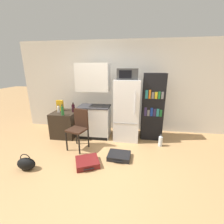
# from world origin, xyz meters

# --- Properties ---
(ground_plane) EXTENTS (24.00, 24.00, 0.00)m
(ground_plane) POSITION_xyz_m (0.00, 0.00, 0.00)
(ground_plane) COLOR tan
(wall_back) EXTENTS (6.40, 0.10, 2.66)m
(wall_back) POSITION_xyz_m (0.20, 2.00, 1.33)
(wall_back) COLOR silver
(wall_back) RESTS_ON ground_plane
(side_table) EXTENTS (0.64, 0.71, 0.71)m
(side_table) POSITION_xyz_m (-1.42, 1.25, 0.35)
(side_table) COLOR #2D2319
(side_table) RESTS_ON ground_plane
(kitchen_hutch) EXTENTS (0.86, 0.56, 2.01)m
(kitchen_hutch) POSITION_xyz_m (-0.57, 1.33, 0.93)
(kitchen_hutch) COLOR silver
(kitchen_hutch) RESTS_ON ground_plane
(refrigerator) EXTENTS (0.65, 0.62, 1.61)m
(refrigerator) POSITION_xyz_m (0.32, 1.30, 0.80)
(refrigerator) COLOR white
(refrigerator) RESTS_ON ground_plane
(microwave) EXTENTS (0.51, 0.35, 0.27)m
(microwave) POSITION_xyz_m (0.32, 1.30, 1.74)
(microwave) COLOR #333333
(microwave) RESTS_ON refrigerator
(bookshelf) EXTENTS (0.55, 0.35, 1.77)m
(bookshelf) POSITION_xyz_m (1.00, 1.43, 0.88)
(bookshelf) COLOR black
(bookshelf) RESTS_ON ground_plane
(bottle_wine_dark) EXTENTS (0.09, 0.09, 0.26)m
(bottle_wine_dark) POSITION_xyz_m (-1.16, 1.29, 0.82)
(bottle_wine_dark) COLOR black
(bottle_wine_dark) RESTS_ON side_table
(bottle_milk_white) EXTENTS (0.07, 0.07, 0.21)m
(bottle_milk_white) POSITION_xyz_m (-1.56, 1.20, 0.79)
(bottle_milk_white) COLOR white
(bottle_milk_white) RESTS_ON side_table
(bottle_green_tall) EXTENTS (0.07, 0.07, 0.28)m
(bottle_green_tall) POSITION_xyz_m (-1.32, 0.96, 0.82)
(bottle_green_tall) COLOR #1E6028
(bottle_green_tall) RESTS_ON side_table
(cereal_box) EXTENTS (0.19, 0.07, 0.30)m
(cereal_box) POSITION_xyz_m (-1.59, 1.37, 0.86)
(cereal_box) COLOR gold
(cereal_box) RESTS_ON side_table
(chair) EXTENTS (0.50, 0.50, 0.96)m
(chair) POSITION_xyz_m (-0.77, 0.64, 0.58)
(chair) COLOR black
(chair) RESTS_ON ground_plane
(suitcase_large_flat) EXTENTS (0.50, 0.44, 0.10)m
(suitcase_large_flat) POSITION_xyz_m (0.23, 0.30, 0.05)
(suitcase_large_flat) COLOR black
(suitcase_large_flat) RESTS_ON ground_plane
(suitcase_small_flat) EXTENTS (0.59, 0.58, 0.11)m
(suitcase_small_flat) POSITION_xyz_m (-0.39, -0.02, 0.06)
(suitcase_small_flat) COLOR maroon
(suitcase_small_flat) RESTS_ON ground_plane
(handbag) EXTENTS (0.36, 0.20, 0.33)m
(handbag) POSITION_xyz_m (-1.51, -0.33, 0.12)
(handbag) COLOR black
(handbag) RESTS_ON ground_plane
(water_bottle_front) EXTENTS (0.10, 0.10, 0.32)m
(water_bottle_front) POSITION_xyz_m (1.20, 0.97, 0.13)
(water_bottle_front) COLOR silver
(water_bottle_front) RESTS_ON ground_plane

